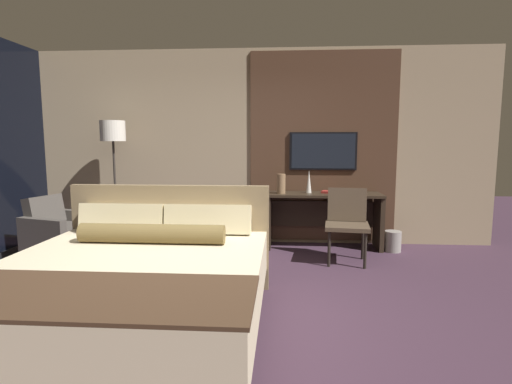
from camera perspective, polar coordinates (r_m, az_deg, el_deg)
ground_plane at (r=3.62m, az=-6.39°, el=-17.01°), size 16.00×16.00×0.00m
wall_back_tv_panel at (r=5.86m, az=-0.63°, el=6.39°), size 7.20×0.09×2.80m
bed at (r=3.32m, az=-16.96°, el=-13.26°), size 2.01×2.19×1.05m
desk at (r=5.68m, az=9.58°, el=-2.73°), size 1.58×0.49×0.77m
tv at (r=5.80m, az=9.56°, el=5.78°), size 0.95×0.04×0.54m
desk_chair at (r=5.08m, az=12.86°, el=-3.63°), size 0.58×0.57×0.91m
armchair_by_window at (r=5.65m, az=-26.12°, el=-5.84°), size 0.84×0.86×0.81m
floor_lamp at (r=5.90m, az=-19.73°, el=6.84°), size 0.34×0.34×1.77m
vase_tall at (r=5.61m, az=7.56°, el=1.50°), size 0.08×0.08×0.32m
vase_short at (r=5.51m, az=3.61°, el=1.19°), size 0.12×0.12×0.27m
book at (r=5.64m, az=10.52°, el=-0.00°), size 0.26×0.21×0.03m
waste_bin at (r=5.76m, az=18.96°, el=-6.67°), size 0.22×0.22×0.28m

